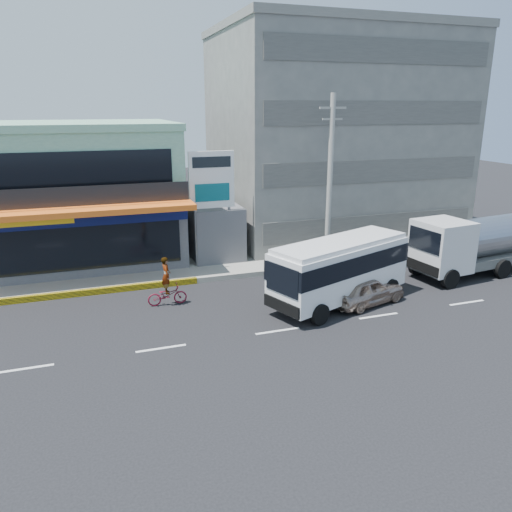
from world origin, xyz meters
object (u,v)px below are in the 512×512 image
at_px(shop_building, 74,196).
at_px(concrete_building, 333,139).
at_px(billboard, 212,186).
at_px(sedan, 366,290).
at_px(motorcycle_rider, 167,289).
at_px(satellite_dish, 213,204).
at_px(minibus, 340,266).
at_px(tanker_truck, 476,243).
at_px(utility_pole_near, 330,181).

distance_m(shop_building, concrete_building, 18.28).
bearing_deg(billboard, sedan, -53.50).
relative_size(sedan, motorcycle_rider, 1.72).
relative_size(shop_building, satellite_dish, 8.27).
xyz_separation_m(minibus, tanker_truck, (9.44, 1.48, -0.08)).
distance_m(concrete_building, tanker_truck, 13.04).
bearing_deg(satellite_dish, minibus, -65.89).
distance_m(billboard, minibus, 8.97).
xyz_separation_m(satellite_dish, sedan, (5.20, -9.50, -2.87)).
bearing_deg(utility_pole_near, satellite_dish, 149.04).
height_order(satellite_dish, minibus, satellite_dish).
xyz_separation_m(satellite_dish, tanker_truck, (13.44, -7.46, -1.77)).
bearing_deg(billboard, motorcycle_rider, -126.80).
bearing_deg(minibus, utility_pole_near, 69.46).
relative_size(minibus, sedan, 1.91).
relative_size(utility_pole_near, motorcycle_rider, 4.12).
bearing_deg(sedan, minibus, 49.10).
relative_size(shop_building, concrete_building, 0.77).
xyz_separation_m(concrete_building, tanker_truck, (3.44, -11.46, -5.19)).
height_order(shop_building, utility_pole_near, utility_pole_near).
distance_m(utility_pole_near, sedan, 7.43).
bearing_deg(shop_building, minibus, -44.72).
relative_size(utility_pole_near, sedan, 2.40).
bearing_deg(tanker_truck, billboard, 157.90).
relative_size(shop_building, utility_pole_near, 1.24).
xyz_separation_m(satellite_dish, motorcycle_rider, (-4.00, -6.48, -2.77)).
distance_m(shop_building, utility_pole_near, 15.50).
xyz_separation_m(shop_building, motorcycle_rider, (4.00, -9.42, -3.20)).
xyz_separation_m(concrete_building, billboard, (-10.50, -5.80, -2.07)).
xyz_separation_m(concrete_building, sedan, (-4.80, -13.50, -6.29)).
bearing_deg(motorcycle_rider, sedan, -18.18).
distance_m(satellite_dish, billboard, 2.31).
bearing_deg(satellite_dish, sedan, -61.31).
xyz_separation_m(sedan, motorcycle_rider, (-9.20, 3.02, 0.09)).
bearing_deg(sedan, billboard, 20.71).
bearing_deg(sedan, satellite_dish, 12.89).
bearing_deg(utility_pole_near, billboard, 164.52).
height_order(concrete_building, sedan, concrete_building).
bearing_deg(tanker_truck, concrete_building, 106.71).
bearing_deg(minibus, concrete_building, 65.12).
relative_size(satellite_dish, tanker_truck, 0.17).
bearing_deg(utility_pole_near, tanker_truck, -27.42).
height_order(satellite_dish, utility_pole_near, utility_pole_near).
bearing_deg(minibus, motorcycle_rider, 162.91).
relative_size(concrete_building, minibus, 2.01).
bearing_deg(tanker_truck, sedan, -166.10).
height_order(concrete_building, billboard, concrete_building).
xyz_separation_m(minibus, sedan, (1.20, -0.56, -1.18)).
bearing_deg(concrete_building, utility_pole_near, -117.76).
height_order(shop_building, minibus, shop_building).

